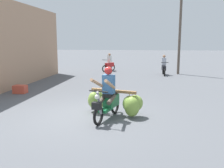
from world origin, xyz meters
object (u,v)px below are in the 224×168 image
(motorbike_main_loaded, at_px, (112,101))
(produce_crate, at_px, (20,89))
(motorbike_distant_ahead_left, at_px, (109,64))
(utility_pole, at_px, (180,29))
(motorbike_distant_ahead_right, at_px, (164,67))

(motorbike_main_loaded, height_order, produce_crate, motorbike_main_loaded)
(motorbike_main_loaded, height_order, motorbike_distant_ahead_left, motorbike_main_loaded)
(utility_pole, bearing_deg, motorbike_main_loaded, -107.23)
(motorbike_main_loaded, distance_m, produce_crate, 5.38)
(motorbike_distant_ahead_right, bearing_deg, motorbike_distant_ahead_left, 157.88)
(utility_pole, bearing_deg, motorbike_distant_ahead_left, 168.59)
(produce_crate, relative_size, utility_pole, 0.09)
(motorbike_distant_ahead_left, height_order, produce_crate, motorbike_distant_ahead_left)
(motorbike_distant_ahead_left, bearing_deg, produce_crate, -107.13)
(motorbike_distant_ahead_left, bearing_deg, motorbike_distant_ahead_right, -22.12)
(motorbike_distant_ahead_right, relative_size, produce_crate, 2.90)
(motorbike_main_loaded, distance_m, utility_pole, 11.40)
(motorbike_distant_ahead_left, relative_size, produce_crate, 2.62)
(motorbike_main_loaded, xyz_separation_m, produce_crate, (-4.59, 2.79, -0.30))
(motorbike_distant_ahead_left, relative_size, utility_pole, 0.23)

